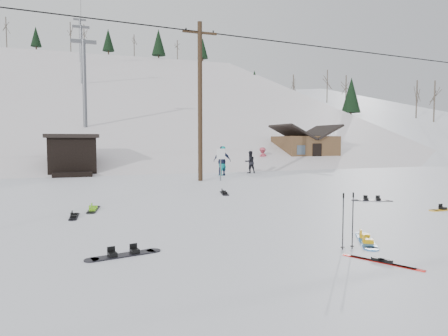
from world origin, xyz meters
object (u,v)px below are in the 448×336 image
object	(u,v)px
cabin	(305,149)
hero_snowboard	(366,240)
hero_skis	(382,262)
utility_pole	(200,99)

from	to	relation	value
cabin	hero_snowboard	size ratio (longest dim) A/B	3.58
cabin	hero_skis	distance (m)	29.69
hero_snowboard	hero_skis	bearing A→B (deg)	-178.59
utility_pole	hero_snowboard	distance (m)	15.37
utility_pole	hero_snowboard	bearing A→B (deg)	-91.33
hero_skis	hero_snowboard	bearing A→B (deg)	32.79
cabin	hero_snowboard	distance (m)	28.06
utility_pole	hero_skis	xyz separation A→B (m)	(-1.15, -16.06, -4.66)
cabin	hero_skis	bearing A→B (deg)	-118.50
cabin	hero_skis	world-z (taller)	cabin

